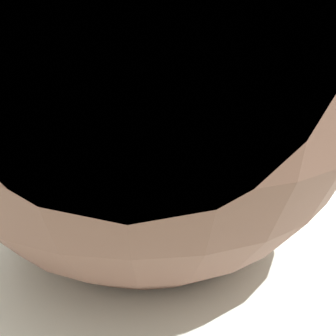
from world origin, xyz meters
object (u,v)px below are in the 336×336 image
round_dining_table (153,209)px  tea_cup_near (318,210)px  tea_cup_far (49,267)px  dish_stirfry (34,204)px  soup_bowl (192,140)px  dish_tofu_braise (70,158)px  dish_noodles (251,172)px  rice_bowl (167,220)px

round_dining_table → tea_cup_near: tea_cup_near is taller
tea_cup_far → dish_stirfry: bearing=-66.7°
soup_bowl → tea_cup_far: soup_bowl is taller
dish_tofu_braise → dish_noodles: 0.59m
soup_bowl → tea_cup_far: 0.90m
round_dining_table → rice_bowl: rice_bowl is taller
round_dining_table → tea_cup_near: 0.49m
round_dining_table → tea_cup_near: (-0.37, 0.29, 0.13)m
rice_bowl → dish_tofu_braise: (0.33, -0.53, -0.03)m
dish_tofu_braise → rice_bowl: bearing=121.5°
tea_cup_far → dish_noodles: bearing=-128.6°
rice_bowl → tea_cup_near: (-0.32, -0.08, -0.02)m
dish_tofu_braise → tea_cup_far: tea_cup_far is taller
round_dining_table → tea_cup_near: size_ratio=18.00×
round_dining_table → dish_noodles: (-0.29, -0.02, 0.11)m
dish_tofu_braise → tea_cup_near: size_ratio=3.21×
dish_noodles → tea_cup_near: size_ratio=2.81×
rice_bowl → tea_cup_near: rice_bowl is taller
round_dining_table → dish_noodles: bearing=-175.2°
soup_bowl → tea_cup_far: size_ratio=3.18×
rice_bowl → dish_tofu_braise: bearing=-58.5°
round_dining_table → tea_cup_far: bearing=74.6°
rice_bowl → tea_cup_near: size_ratio=3.68×
tea_cup_far → tea_cup_near: bearing=-156.3°
rice_bowl → round_dining_table: bearing=-83.0°
soup_bowl → rice_bowl: bearing=83.3°
dish_stirfry → tea_cup_far: tea_cup_far is taller
dish_noodles → tea_cup_far: 0.69m
round_dining_table → tea_cup_far: tea_cup_far is taller
round_dining_table → rice_bowl: bearing=97.0°
dish_stirfry → round_dining_table: bearing=-140.0°
soup_bowl → dish_stirfry: soup_bowl is taller
dish_noodles → soup_bowl: bearing=-63.1°
dish_stirfry → tea_cup_far: 0.32m
round_dining_table → dish_noodles: dish_noodles is taller
rice_bowl → tea_cup_far: 0.24m
dish_noodles → tea_cup_far: tea_cup_far is taller
round_dining_table → dish_stirfry: dish_stirfry is taller
tea_cup_near → tea_cup_far: 0.56m
dish_noodles → rice_bowl: bearing=58.4°
rice_bowl → dish_tofu_braise: rice_bowl is taller
dish_stirfry → tea_cup_near: bearing=174.1°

